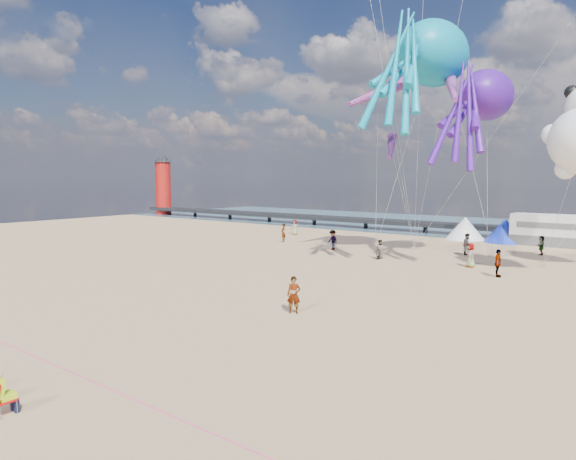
# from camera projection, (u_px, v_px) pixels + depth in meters

# --- Properties ---
(ground) EXTENTS (120.00, 120.00, 0.00)m
(ground) POSITION_uv_depth(u_px,v_px,m) (187.00, 337.00, 21.20)
(ground) COLOR tan
(ground) RESTS_ON ground
(water) EXTENTS (120.00, 120.00, 0.00)m
(water) POSITION_uv_depth(u_px,v_px,m) (521.00, 229.00, 64.57)
(water) COLOR #3D6374
(water) RESTS_ON ground
(pier) EXTENTS (60.00, 3.00, 0.50)m
(pier) POSITION_uv_depth(u_px,v_px,m) (291.00, 216.00, 72.76)
(pier) COLOR black
(pier) RESTS_ON ground
(lighthouse) EXTENTS (2.60, 2.60, 9.00)m
(lighthouse) POSITION_uv_depth(u_px,v_px,m) (163.00, 188.00, 89.36)
(lighthouse) COLOR #A5140F
(lighthouse) RESTS_ON ground
(motorhome_0) EXTENTS (6.60, 2.50, 3.00)m
(motorhome_0) POSITION_uv_depth(u_px,v_px,m) (549.00, 230.00, 48.95)
(motorhome_0) COLOR silver
(motorhome_0) RESTS_ON ground
(tent_white) EXTENTS (4.00, 4.00, 2.40)m
(tent_white) POSITION_uv_depth(u_px,v_px,m) (465.00, 228.00, 53.83)
(tent_white) COLOR white
(tent_white) RESTS_ON ground
(tent_blue) EXTENTS (4.00, 4.00, 2.40)m
(tent_blue) POSITION_uv_depth(u_px,v_px,m) (505.00, 231.00, 51.41)
(tent_blue) COLOR #1933CC
(tent_blue) RESTS_ON ground
(rope_line) EXTENTS (34.00, 0.03, 0.03)m
(rope_line) POSITION_uv_depth(u_px,v_px,m) (74.00, 373.00, 17.26)
(rope_line) COLOR #F2338C
(rope_line) RESTS_ON ground
(standing_person) EXTENTS (0.79, 0.69, 1.81)m
(standing_person) POSITION_uv_depth(u_px,v_px,m) (294.00, 295.00, 24.83)
(standing_person) COLOR tan
(standing_person) RESTS_ON ground
(beachgoer_0) EXTENTS (0.76, 0.75, 1.77)m
(beachgoer_0) POSITION_uv_depth(u_px,v_px,m) (471.00, 255.00, 37.35)
(beachgoer_0) COLOR #7F6659
(beachgoer_0) RESTS_ON ground
(beachgoer_1) EXTENTS (0.51, 0.78, 1.57)m
(beachgoer_1) POSITION_uv_depth(u_px,v_px,m) (380.00, 250.00, 41.02)
(beachgoer_1) COLOR #7F6659
(beachgoer_1) RESTS_ON ground
(beachgoer_2) EXTENTS (1.05, 0.93, 1.80)m
(beachgoer_2) POSITION_uv_depth(u_px,v_px,m) (333.00, 240.00, 46.27)
(beachgoer_2) COLOR #7F6659
(beachgoer_2) RESTS_ON ground
(beachgoer_3) EXTENTS (0.92, 1.31, 1.85)m
(beachgoer_3) POSITION_uv_depth(u_px,v_px,m) (498.00, 263.00, 33.75)
(beachgoer_3) COLOR #7F6659
(beachgoer_3) RESTS_ON ground
(beachgoer_4) EXTENTS (0.43, 0.98, 1.65)m
(beachgoer_4) POSITION_uv_depth(u_px,v_px,m) (541.00, 245.00, 43.20)
(beachgoer_4) COLOR #7F6659
(beachgoer_4) RESTS_ON ground
(beachgoer_5) EXTENTS (1.29, 1.79, 1.87)m
(beachgoer_5) POSITION_uv_depth(u_px,v_px,m) (283.00, 233.00, 51.76)
(beachgoer_5) COLOR #7F6659
(beachgoer_5) RESTS_ON ground
(beachgoer_6) EXTENTS (0.63, 0.42, 1.72)m
(beachgoer_6) POSITION_uv_depth(u_px,v_px,m) (295.00, 227.00, 58.19)
(beachgoer_6) COLOR #7F6659
(beachgoer_6) RESTS_ON ground
(beachgoer_7) EXTENTS (0.78, 1.01, 1.84)m
(beachgoer_7) POSITION_uv_depth(u_px,v_px,m) (467.00, 244.00, 43.22)
(beachgoer_7) COLOR #7F6659
(beachgoer_7) RESTS_ON ground
(sandbag_a) EXTENTS (0.50, 0.35, 0.22)m
(sandbag_a) POSITION_uv_depth(u_px,v_px,m) (376.00, 248.00, 46.82)
(sandbag_a) COLOR gray
(sandbag_a) RESTS_ON ground
(sandbag_b) EXTENTS (0.50, 0.35, 0.22)m
(sandbag_b) POSITION_uv_depth(u_px,v_px,m) (488.00, 257.00, 41.64)
(sandbag_b) COLOR gray
(sandbag_b) RESTS_ON ground
(sandbag_c) EXTENTS (0.50, 0.35, 0.22)m
(sandbag_c) POSITION_uv_depth(u_px,v_px,m) (542.00, 265.00, 37.58)
(sandbag_c) COLOR gray
(sandbag_c) RESTS_ON ground
(sandbag_d) EXTENTS (0.50, 0.35, 0.22)m
(sandbag_d) POSITION_uv_depth(u_px,v_px,m) (494.00, 258.00, 41.00)
(sandbag_d) COLOR gray
(sandbag_d) RESTS_ON ground
(sandbag_e) EXTENTS (0.50, 0.35, 0.22)m
(sandbag_e) POSITION_uv_depth(u_px,v_px,m) (414.00, 249.00, 46.41)
(sandbag_e) COLOR gray
(sandbag_e) RESTS_ON ground
(kite_octopus_teal) EXTENTS (4.79, 10.13, 11.33)m
(kite_octopus_teal) POSITION_uv_depth(u_px,v_px,m) (434.00, 54.00, 38.39)
(kite_octopus_teal) COLOR #0887A6
(kite_octopus_purple) EXTENTS (4.42, 8.98, 9.96)m
(kite_octopus_purple) POSITION_uv_depth(u_px,v_px,m) (487.00, 95.00, 38.16)
(kite_octopus_purple) COLOR #411187
(windsock_left) EXTENTS (2.91, 6.88, 6.84)m
(windsock_left) POSITION_uv_depth(u_px,v_px,m) (378.00, 93.00, 41.99)
(windsock_left) COLOR red
(windsock_mid) EXTENTS (3.55, 6.11, 6.27)m
(windsock_mid) POSITION_uv_depth(u_px,v_px,m) (452.00, 87.00, 36.39)
(windsock_mid) COLOR red
(windsock_right) EXTENTS (2.53, 4.25, 4.25)m
(windsock_right) POSITION_uv_depth(u_px,v_px,m) (391.00, 147.00, 44.58)
(windsock_right) COLOR red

